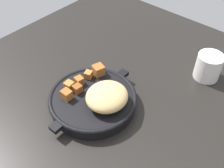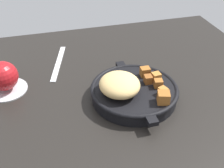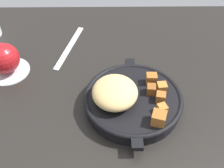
{
  "view_description": "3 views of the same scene",
  "coord_description": "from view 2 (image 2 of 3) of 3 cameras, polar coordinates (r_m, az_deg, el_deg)",
  "views": [
    {
      "loc": [
        36.99,
        29.82,
        53.72
      ],
      "look_at": [
        0.35,
        -1.82,
        6.77
      ],
      "focal_mm": 42.8,
      "sensor_mm": 36.0,
      "label": 1
    },
    {
      "loc": [
        -50.96,
        16.31,
        46.8
      ],
      "look_at": [
        5.73,
        0.92,
        4.94
      ],
      "focal_mm": 45.32,
      "sensor_mm": 36.0,
      "label": 2
    },
    {
      "loc": [
        -38.31,
        0.59,
        50.28
      ],
      "look_at": [
        5.44,
        0.1,
        6.77
      ],
      "focal_mm": 44.17,
      "sensor_mm": 36.0,
      "label": 3
    }
  ],
  "objects": [
    {
      "name": "butter_knife",
      "position": [
        0.92,
        -10.76,
        4.28
      ],
      "size": [
        20.82,
        7.05,
        0.36
      ],
      "primitive_type": "cube",
      "rotation": [
        0.0,
        0.0,
        -0.26
      ],
      "color": "silver",
      "rests_on": "ground_plane"
    },
    {
      "name": "red_apple",
      "position": [
        0.81,
        -21.15,
        1.51
      ],
      "size": [
        8.06,
        8.06,
        8.06
      ],
      "primitive_type": "sphere",
      "color": "maroon",
      "rests_on": "saucer_plate"
    },
    {
      "name": "ground_plane",
      "position": [
        0.72,
        1.91,
        -6.44
      ],
      "size": [
        103.71,
        102.21,
        2.4
      ],
      "primitive_type": "cube",
      "color": "black"
    },
    {
      "name": "cast_iron_skillet",
      "position": [
        0.74,
        4.09,
        -1.31
      ],
      "size": [
        27.35,
        23.04,
        8.21
      ],
      "color": "black",
      "rests_on": "ground_plane"
    },
    {
      "name": "saucer_plate",
      "position": [
        0.83,
        -20.53,
        -0.95
      ],
      "size": [
        11.44,
        11.44,
        0.6
      ],
      "primitive_type": "cylinder",
      "color": "#B7BABF",
      "rests_on": "ground_plane"
    }
  ]
}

